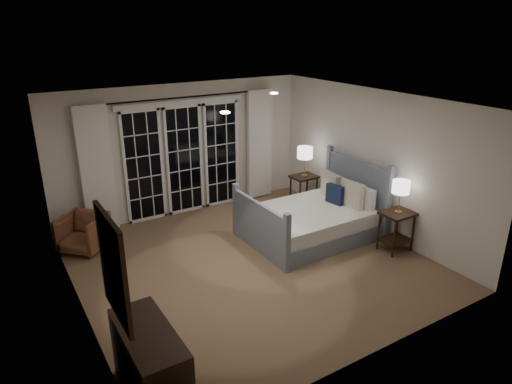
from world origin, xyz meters
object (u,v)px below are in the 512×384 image
nightstand_right (304,186)px  lamp_left (401,187)px  lamp_right (305,153)px  dresser (151,365)px  armchair (83,233)px  nightstand_left (396,225)px  bed (313,219)px

nightstand_right → lamp_left: bearing=-87.0°
lamp_right → dresser: lamp_right is taller
nightstand_right → armchair: (-4.22, 0.36, -0.12)m
nightstand_right → nightstand_left: bearing=-87.0°
bed → lamp_left: bed is taller
armchair → dresser: bearing=-46.6°
nightstand_right → lamp_left: lamp_left is taller
nightstand_left → lamp_left: lamp_left is taller
lamp_right → dresser: size_ratio=0.53×
lamp_left → lamp_right: size_ratio=0.91×
bed → nightstand_left: bearing=-53.5°
nightstand_right → lamp_right: bearing=135.0°
lamp_right → armchair: lamp_right is taller
armchair → dresser: (-0.13, -3.62, 0.09)m
lamp_right → armchair: 4.32m
nightstand_right → dresser: size_ratio=0.58×
lamp_right → bed: bearing=-120.4°
nightstand_right → lamp_right: size_ratio=1.10×
nightstand_left → lamp_right: size_ratio=1.14×
lamp_left → nightstand_right: bearing=93.0°
lamp_left → armchair: 5.16m
lamp_left → dresser: lamp_left is taller
dresser → armchair: bearing=87.9°
nightstand_right → armchair: nightstand_right is taller
nightstand_left → lamp_left: (0.00, 0.00, 0.65)m
lamp_left → bed: bearing=126.5°
nightstand_right → armchair: size_ratio=0.96×
lamp_left → dresser: (-4.47, -0.94, -0.70)m
nightstand_right → dresser: bearing=-143.2°
armchair → nightstand_left: bearing=13.8°
lamp_right → armchair: size_ratio=0.87×
nightstand_left → dresser: (-4.47, -0.94, -0.05)m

